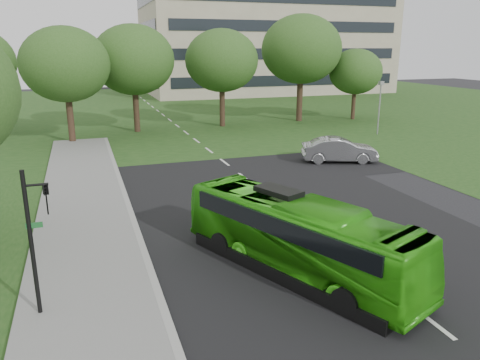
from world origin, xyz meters
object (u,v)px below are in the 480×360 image
at_px(tree_park_d, 301,49).
at_px(traffic_light, 35,233).
at_px(bus, 298,236).
at_px(tree_park_c, 222,61).
at_px(office_building, 265,16).
at_px(tree_park_a, 65,64).
at_px(camera_pole, 380,100).
at_px(tree_park_b, 133,60).
at_px(tree_park_e, 356,72).
at_px(sedan, 339,150).

relative_size(tree_park_d, traffic_light, 2.45).
bearing_deg(bus, tree_park_c, 54.61).
relative_size(office_building, bus, 4.29).
distance_m(tree_park_a, camera_pole, 26.35).
bearing_deg(tree_park_c, traffic_light, -115.41).
bearing_deg(office_building, tree_park_b, -127.50).
distance_m(tree_park_d, traffic_light, 39.25).
relative_size(tree_park_c, bus, 0.99).
relative_size(office_building, tree_park_a, 4.40).
relative_size(tree_park_e, camera_pole, 1.58).
relative_size(tree_park_b, camera_pole, 2.04).
distance_m(tree_park_e, camera_pole, 9.20).
distance_m(office_building, tree_park_d, 34.48).
height_order(office_building, tree_park_d, office_building).
bearing_deg(office_building, traffic_light, -116.74).
distance_m(tree_park_c, camera_pole, 15.01).
bearing_deg(tree_park_b, sedan, -54.83).
relative_size(tree_park_b, sedan, 1.90).
distance_m(tree_park_b, bus, 30.48).
height_order(tree_park_e, sedan, tree_park_e).
distance_m(office_building, camera_pole, 43.68).
bearing_deg(camera_pole, tree_park_d, 111.97).
bearing_deg(tree_park_a, tree_park_b, 32.03).
bearing_deg(traffic_light, tree_park_a, 72.40).
xyz_separation_m(office_building, tree_park_d, (-9.15, -32.83, -5.24)).
bearing_deg(traffic_light, tree_park_b, 62.06).
bearing_deg(traffic_light, tree_park_c, 48.37).
bearing_deg(tree_park_e, office_building, 84.60).
relative_size(tree_park_a, camera_pole, 1.96).
relative_size(tree_park_c, tree_park_d, 0.86).
relative_size(tree_park_c, camera_pole, 1.98).
xyz_separation_m(office_building, tree_park_b, (-26.06, -33.95, -6.10)).
distance_m(tree_park_c, sedan, 17.87).
distance_m(bus, camera_pole, 28.44).
xyz_separation_m(sedan, traffic_light, (-17.75, -13.90, 1.75)).
xyz_separation_m(tree_park_a, tree_park_b, (5.62, 3.52, 0.22)).
bearing_deg(tree_park_c, tree_park_a, -164.22).
height_order(tree_park_b, tree_park_e, tree_park_b).
distance_m(office_building, sedan, 53.62).
xyz_separation_m(tree_park_c, bus, (-6.45, -30.40, -4.94)).
xyz_separation_m(tree_park_b, traffic_light, (-6.26, -30.20, -3.83)).
xyz_separation_m(tree_park_a, sedan, (17.11, -12.79, -5.36)).
xyz_separation_m(office_building, traffic_light, (-32.32, -64.16, -9.93)).
relative_size(tree_park_c, tree_park_e, 1.25).
bearing_deg(traffic_light, tree_park_d, 37.29).
bearing_deg(tree_park_a, bus, -74.29).
xyz_separation_m(office_building, tree_park_e, (-3.18, -33.67, -7.50)).
xyz_separation_m(office_building, sedan, (-14.57, -50.26, -11.68)).
bearing_deg(tree_park_d, bus, -115.86).
xyz_separation_m(office_building, camera_pole, (-5.96, -42.21, -9.50)).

